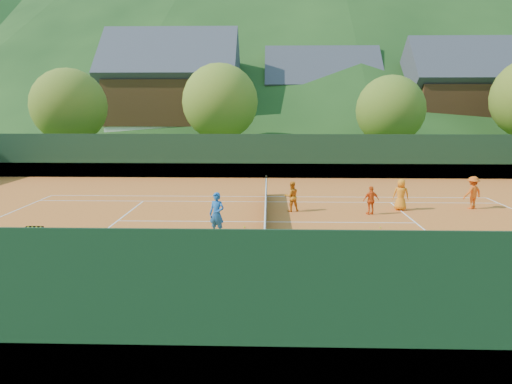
{
  "coord_description": "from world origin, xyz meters",
  "views": [
    {
      "loc": [
        0.12,
        -18.95,
        4.95
      ],
      "look_at": [
        -0.4,
        0.0,
        1.32
      ],
      "focal_mm": 32.0,
      "sensor_mm": 36.0,
      "label": 1
    }
  ],
  "objects_px": {
    "chalet_mid": "(320,105)",
    "chalet_right": "(460,102)",
    "student_c": "(401,195)",
    "chalet_left": "(173,98)",
    "coach": "(217,214)",
    "ball_hopper": "(32,236)",
    "student_b": "(371,200)",
    "tennis_net": "(265,211)",
    "student_d": "(472,193)",
    "student_a": "(292,196)"
  },
  "relations": [
    {
      "from": "student_b",
      "to": "student_d",
      "type": "xyz_separation_m",
      "value": [
        5.14,
        1.34,
        0.13
      ]
    },
    {
      "from": "ball_hopper",
      "to": "chalet_right",
      "type": "distance_m",
      "value": 44.68
    },
    {
      "from": "student_b",
      "to": "coach",
      "type": "bearing_deg",
      "value": 13.12
    },
    {
      "from": "student_d",
      "to": "chalet_mid",
      "type": "relative_size",
      "value": 0.12
    },
    {
      "from": "student_b",
      "to": "chalet_mid",
      "type": "height_order",
      "value": "chalet_mid"
    },
    {
      "from": "student_b",
      "to": "tennis_net",
      "type": "xyz_separation_m",
      "value": [
        -4.8,
        -1.51,
        -0.16
      ]
    },
    {
      "from": "chalet_mid",
      "to": "chalet_right",
      "type": "xyz_separation_m",
      "value": [
        14.0,
        -4.0,
        0.27
      ]
    },
    {
      "from": "coach",
      "to": "student_b",
      "type": "bearing_deg",
      "value": 49.76
    },
    {
      "from": "student_a",
      "to": "student_d",
      "type": "relative_size",
      "value": 0.9
    },
    {
      "from": "coach",
      "to": "chalet_left",
      "type": "height_order",
      "value": "chalet_left"
    },
    {
      "from": "chalet_mid",
      "to": "chalet_right",
      "type": "relative_size",
      "value": 1.06
    },
    {
      "from": "student_a",
      "to": "ball_hopper",
      "type": "bearing_deg",
      "value": 22.97
    },
    {
      "from": "student_b",
      "to": "chalet_right",
      "type": "relative_size",
      "value": 0.11
    },
    {
      "from": "student_a",
      "to": "tennis_net",
      "type": "relative_size",
      "value": 0.12
    },
    {
      "from": "student_d",
      "to": "chalet_left",
      "type": "bearing_deg",
      "value": -77.7
    },
    {
      "from": "student_b",
      "to": "chalet_right",
      "type": "bearing_deg",
      "value": -133.28
    },
    {
      "from": "student_c",
      "to": "tennis_net",
      "type": "relative_size",
      "value": 0.12
    },
    {
      "from": "student_b",
      "to": "ball_hopper",
      "type": "relative_size",
      "value": 1.32
    },
    {
      "from": "chalet_mid",
      "to": "chalet_left",
      "type": "bearing_deg",
      "value": -165.96
    },
    {
      "from": "tennis_net",
      "to": "chalet_right",
      "type": "relative_size",
      "value": 1.01
    },
    {
      "from": "chalet_mid",
      "to": "tennis_net",
      "type": "bearing_deg",
      "value": -100.01
    },
    {
      "from": "tennis_net",
      "to": "ball_hopper",
      "type": "height_order",
      "value": "tennis_net"
    },
    {
      "from": "ball_hopper",
      "to": "student_a",
      "type": "bearing_deg",
      "value": 38.25
    },
    {
      "from": "chalet_mid",
      "to": "chalet_right",
      "type": "bearing_deg",
      "value": -15.95
    },
    {
      "from": "student_a",
      "to": "chalet_left",
      "type": "bearing_deg",
      "value": -83.42
    },
    {
      "from": "student_a",
      "to": "student_c",
      "type": "height_order",
      "value": "student_c"
    },
    {
      "from": "ball_hopper",
      "to": "student_d",
      "type": "bearing_deg",
      "value": 23.78
    },
    {
      "from": "chalet_left",
      "to": "chalet_mid",
      "type": "height_order",
      "value": "chalet_left"
    },
    {
      "from": "student_a",
      "to": "student_c",
      "type": "xyz_separation_m",
      "value": [
        5.19,
        0.35,
        0.04
      ]
    },
    {
      "from": "student_d",
      "to": "chalet_right",
      "type": "distance_m",
      "value": 29.29
    },
    {
      "from": "student_b",
      "to": "chalet_left",
      "type": "height_order",
      "value": "chalet_left"
    },
    {
      "from": "chalet_mid",
      "to": "student_a",
      "type": "bearing_deg",
      "value": -98.53
    },
    {
      "from": "tennis_net",
      "to": "ball_hopper",
      "type": "xyz_separation_m",
      "value": [
        -7.57,
        -4.87,
        0.25
      ]
    },
    {
      "from": "student_d",
      "to": "chalet_mid",
      "type": "height_order",
      "value": "chalet_mid"
    },
    {
      "from": "student_a",
      "to": "ball_hopper",
      "type": "relative_size",
      "value": 1.42
    },
    {
      "from": "coach",
      "to": "chalet_right",
      "type": "distance_m",
      "value": 39.06
    },
    {
      "from": "coach",
      "to": "student_d",
      "type": "bearing_deg",
      "value": 44.12
    },
    {
      "from": "coach",
      "to": "student_b",
      "type": "relative_size",
      "value": 1.27
    },
    {
      "from": "tennis_net",
      "to": "chalet_right",
      "type": "bearing_deg",
      "value": 56.31
    },
    {
      "from": "coach",
      "to": "ball_hopper",
      "type": "relative_size",
      "value": 1.67
    },
    {
      "from": "student_c",
      "to": "chalet_left",
      "type": "relative_size",
      "value": 0.11
    },
    {
      "from": "student_c",
      "to": "tennis_net",
      "type": "bearing_deg",
      "value": 33.99
    },
    {
      "from": "chalet_left",
      "to": "student_b",
      "type": "bearing_deg",
      "value": -62.55
    },
    {
      "from": "student_d",
      "to": "student_b",
      "type": "bearing_deg",
      "value": -9.34
    },
    {
      "from": "chalet_right",
      "to": "student_c",
      "type": "bearing_deg",
      "value": -116.24
    },
    {
      "from": "tennis_net",
      "to": "chalet_left",
      "type": "distance_m",
      "value": 32.04
    },
    {
      "from": "coach",
      "to": "ball_hopper",
      "type": "distance_m",
      "value": 6.37
    },
    {
      "from": "chalet_left",
      "to": "student_d",
      "type": "bearing_deg",
      "value": -53.7
    },
    {
      "from": "chalet_mid",
      "to": "student_b",
      "type": "bearing_deg",
      "value": -92.11
    },
    {
      "from": "tennis_net",
      "to": "student_d",
      "type": "bearing_deg",
      "value": 16.0
    }
  ]
}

